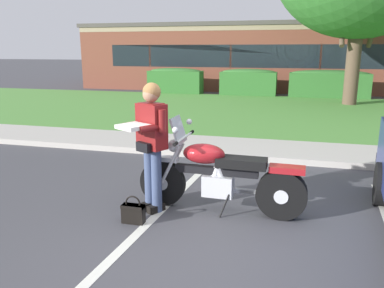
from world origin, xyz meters
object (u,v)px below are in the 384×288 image
hedge_center_right (329,83)px  rider_person (151,137)px  motorcycle (226,177)px  handbag (133,212)px  hedge_left (175,80)px  hedge_center_left (248,82)px  brick_building (315,56)px

hedge_center_right → rider_person: bearing=-103.3°
motorcycle → handbag: 1.27m
motorcycle → handbag: (-1.05, -0.63, -0.34)m
motorcycle → hedge_center_right: 13.45m
rider_person → hedge_center_right: (3.18, 13.47, -0.36)m
hedge_left → rider_person: bearing=-74.1°
hedge_center_right → hedge_left: bearing=-180.0°
motorcycle → hedge_center_left: bearing=95.5°
motorcycle → brick_building: 20.08m
hedge_left → hedge_center_right: bearing=0.0°
hedge_center_right → handbag: bearing=-103.3°
hedge_left → hedge_center_left: size_ratio=1.02×
motorcycle → brick_building: brick_building is taller
handbag → hedge_center_right: size_ratio=0.11×
motorcycle → hedge_center_left: size_ratio=0.88×
handbag → hedge_center_left: size_ratio=0.14×
hedge_left → hedge_center_left: bearing=0.0°
rider_person → hedge_center_right: rider_person is taller
brick_building → handbag: bearing=-98.1°
brick_building → rider_person: bearing=-98.0°
handbag → hedge_left: bearing=105.1°
hedge_center_left → hedge_left: bearing=-180.0°
brick_building → hedge_center_right: bearing=-87.0°
handbag → hedge_center_left: 13.91m
motorcycle → hedge_center_right: (2.23, 13.26, 0.16)m
hedge_center_left → hedge_center_right: 3.51m
motorcycle → brick_building: size_ratio=0.09×
handbag → hedge_center_right: 14.29m
hedge_center_left → brick_building: 7.48m
hedge_center_left → brick_building: size_ratio=0.10×
motorcycle → handbag: bearing=-148.7°
rider_person → brick_building: brick_building is taller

